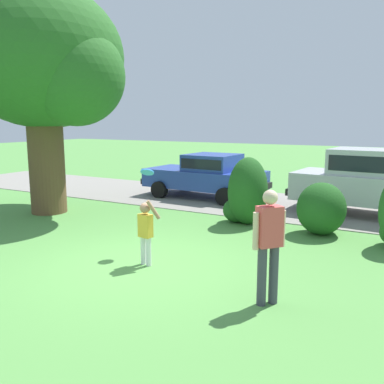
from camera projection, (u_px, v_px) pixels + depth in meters
The scene contains 10 objects.
ground_plane at pixel (135, 264), 7.98m from camera, with size 80.00×80.00×0.00m, color #518E42.
driveway_strip at pixel (257, 203), 13.75m from camera, with size 28.00×4.40×0.02m, color gray.
oak_tree_large at pixel (48, 67), 11.87m from camera, with size 4.98×4.86×6.48m.
shrub_near_tree at pixel (246, 194), 10.95m from camera, with size 1.21×1.19×1.78m.
shrub_centre_left at pixel (322, 210), 9.98m from camera, with size 1.16×1.19×1.27m.
parked_sedan at pixel (207, 174), 14.62m from camera, with size 4.48×2.24×1.56m.
parked_suv at pixel (376, 179), 11.74m from camera, with size 4.82×2.37×1.92m.
child_thrower at pixel (146, 228), 7.81m from camera, with size 0.47×0.24×1.29m.
frisbee at pixel (147, 172), 8.45m from camera, with size 0.31×0.25×0.22m.
adult_onlooker at pixel (269, 241), 6.08m from camera, with size 0.40×0.42×1.74m.
Camera 1 is at (4.69, -6.12, 2.73)m, focal length 38.83 mm.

